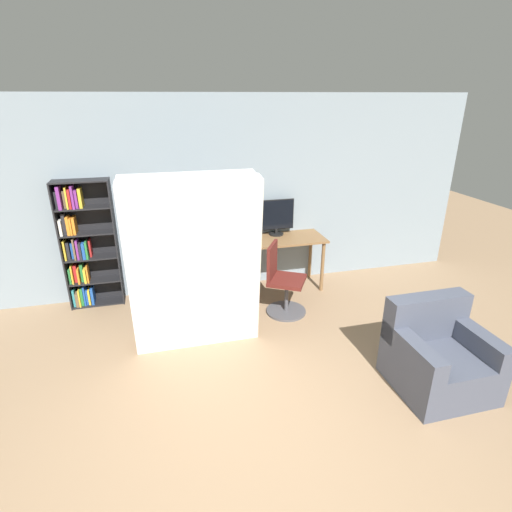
{
  "coord_description": "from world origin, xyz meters",
  "views": [
    {
      "loc": [
        -0.62,
        -2.01,
        2.66
      ],
      "look_at": [
        0.37,
        1.85,
        1.05
      ],
      "focal_mm": 28.0,
      "sensor_mm": 36.0,
      "label": 1
    }
  ],
  "objects": [
    {
      "name": "mattress_near",
      "position": [
        -0.28,
        1.86,
        0.97
      ],
      "size": [
        1.38,
        0.43,
        1.94
      ],
      "color": "silver",
      "rests_on": "ground"
    },
    {
      "name": "ground_plane",
      "position": [
        0.0,
        0.0,
        0.0
      ],
      "size": [
        16.0,
        16.0,
        0.0
      ],
      "primitive_type": "plane",
      "color": "#937556"
    },
    {
      "name": "office_chair",
      "position": [
        0.87,
        2.38,
        0.38
      ],
      "size": [
        0.6,
        0.6,
        0.94
      ],
      "color": "#4C4C51",
      "rests_on": "ground"
    },
    {
      "name": "mattress_far",
      "position": [
        -0.28,
        2.09,
        0.97
      ],
      "size": [
        1.38,
        0.37,
        1.94
      ],
      "color": "silver",
      "rests_on": "ground"
    },
    {
      "name": "bookshelf",
      "position": [
        -1.58,
        3.26,
        0.84
      ],
      "size": [
        0.68,
        0.27,
        1.7
      ],
      "color": "black",
      "rests_on": "ground"
    },
    {
      "name": "monitor",
      "position": [
        1.04,
        3.25,
        1.05
      ],
      "size": [
        0.51,
        0.21,
        0.52
      ],
      "color": "black",
      "rests_on": "desk"
    },
    {
      "name": "armchair",
      "position": [
        1.88,
        0.66,
        0.32
      ],
      "size": [
        0.85,
        0.8,
        0.85
      ],
      "color": "#474C5B",
      "rests_on": "ground"
    },
    {
      "name": "wall_back",
      "position": [
        0.0,
        3.4,
        1.35
      ],
      "size": [
        8.0,
        0.06,
        2.7
      ],
      "color": "gray",
      "rests_on": "ground"
    },
    {
      "name": "desk",
      "position": [
        1.03,
        3.07,
        0.67
      ],
      "size": [
        1.28,
        0.59,
        0.78
      ],
      "color": "brown",
      "rests_on": "ground"
    }
  ]
}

